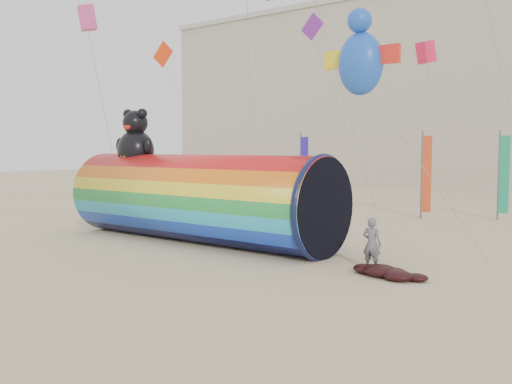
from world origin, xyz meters
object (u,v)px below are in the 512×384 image
Objects in this scene: kite_handler at (372,244)px; fabric_bundle at (387,272)px; hotel_building at (413,94)px; windsock_assembly at (198,196)px.

fabric_bundle is at bearing 139.26° from kite_handler.
windsock_assembly is (9.10, -44.38, -8.26)m from hotel_building.
hotel_building is 46.05m from windsock_assembly.
kite_handler is at bearing -3.80° from windsock_assembly.
kite_handler is (8.91, -0.59, -1.14)m from windsock_assembly.
kite_handler reaches higher than fabric_bundle.
windsock_assembly is 9.01m from kite_handler.
hotel_building is at bearing 112.50° from fabric_bundle.
windsock_assembly is at bearing -78.41° from hotel_building.
windsock_assembly is at bearing 172.57° from fabric_bundle.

